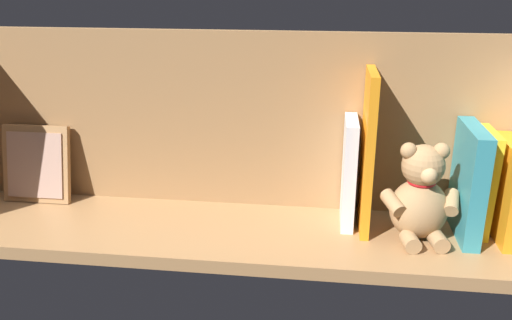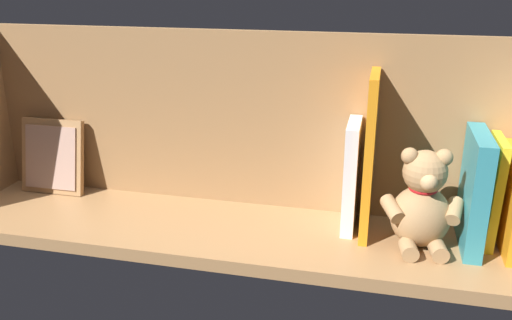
{
  "view_description": "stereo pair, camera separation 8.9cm",
  "coord_description": "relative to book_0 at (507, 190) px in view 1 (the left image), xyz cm",
  "views": [
    {
      "loc": [
        -10.75,
        83.08,
        41.83
      ],
      "look_at": [
        0.0,
        0.0,
        12.1
      ],
      "focal_mm": 38.24,
      "sensor_mm": 36.0,
      "label": 1
    },
    {
      "loc": [
        -19.48,
        81.47,
        41.83
      ],
      "look_at": [
        0.0,
        0.0,
        12.1
      ],
      "focal_mm": 38.24,
      "sensor_mm": 36.0,
      "label": 2
    }
  ],
  "objects": [
    {
      "name": "book_1",
      "position": [
        3.09,
        -1.72,
        0.6
      ],
      "size": [
        1.72,
        9.84,
        17.26
      ],
      "primitive_type": "cube",
      "rotation": [
        0.0,
        -0.02,
        0.0
      ],
      "color": "yellow",
      "rests_on": "ground_plane"
    },
    {
      "name": "book_3",
      "position": [
        22.34,
        -0.78,
        5.29
      ],
      "size": [
        1.42,
        11.72,
        26.62
      ],
      "primitive_type": "cube",
      "color": "orange",
      "rests_on": "ground_plane"
    },
    {
      "name": "book_0",
      "position": [
        0.0,
        0.0,
        0.0
      ],
      "size": [
        2.86,
        13.28,
        16.04
      ],
      "primitive_type": "cube",
      "color": "orange",
      "rests_on": "ground_plane"
    },
    {
      "name": "picture_frame_leaning",
      "position": [
        82.6,
        -4.19,
        -0.92
      ],
      "size": [
        12.76,
        4.28,
        14.46
      ],
      "color": "#A87A4C",
      "rests_on": "ground_plane"
    },
    {
      "name": "ground_plane",
      "position": [
        40.35,
        2.23,
        -9.12
      ],
      "size": [
        112.19,
        24.54,
        2.2
      ],
      "primitive_type": "cube",
      "color": "#A87A4C"
    },
    {
      "name": "shelf_back_panel",
      "position": [
        40.35,
        -7.79,
        7.84
      ],
      "size": [
        112.19,
        1.5,
        31.72
      ],
      "primitive_type": "cube",
      "color": "#9D7246",
      "rests_on": "ground_plane"
    },
    {
      "name": "teddy_bear",
      "position": [
        13.78,
        2.6,
        -0.89
      ],
      "size": [
        13.01,
        11.32,
        16.21
      ],
      "rotation": [
        0.0,
        0.0,
        0.15
      ],
      "color": "tan",
      "rests_on": "ground_plane"
    },
    {
      "name": "book_4",
      "position": [
        25.06,
        -1.76,
        1.17
      ],
      "size": [
        2.06,
        9.76,
        18.39
      ],
      "primitive_type": "cube",
      "color": "silver",
      "rests_on": "ground_plane"
    },
    {
      "name": "book_2",
      "position": [
        6.11,
        0.21,
        1.15
      ],
      "size": [
        2.7,
        13.71,
        18.35
      ],
      "primitive_type": "cube",
      "color": "teal",
      "rests_on": "ground_plane"
    }
  ]
}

